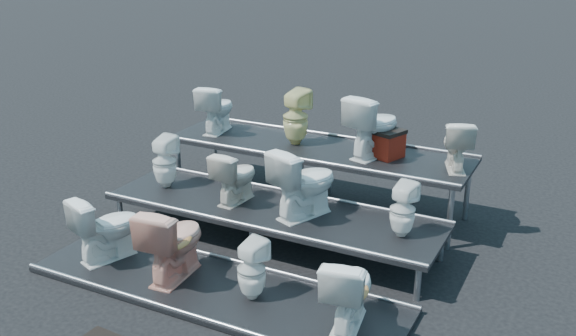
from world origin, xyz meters
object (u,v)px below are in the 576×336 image
at_px(toilet_4, 165,162).
at_px(red_crate, 384,144).
at_px(toilet_3, 348,290).
at_px(toilet_6, 304,182).
at_px(toilet_1, 173,241).
at_px(toilet_7, 403,210).
at_px(toilet_9, 296,117).
at_px(toilet_8, 217,108).
at_px(toilet_10, 373,125).
at_px(toilet_0, 107,227).
at_px(toilet_2, 252,270).
at_px(toilet_5, 235,176).
at_px(toilet_11, 457,144).

height_order(toilet_4, red_crate, red_crate).
height_order(toilet_3, toilet_4, toilet_4).
distance_m(toilet_4, toilet_6, 2.02).
xyz_separation_m(toilet_1, toilet_4, (-1.08, 1.30, 0.32)).
relative_size(toilet_1, red_crate, 1.93).
xyz_separation_m(toilet_7, toilet_9, (-1.95, 1.30, 0.47)).
relative_size(toilet_7, red_crate, 1.40).
height_order(toilet_8, toilet_10, toilet_10).
height_order(toilet_6, red_crate, toilet_6).
bearing_deg(red_crate, toilet_6, -89.09).
bearing_deg(toilet_0, toilet_8, -66.88).
relative_size(toilet_2, toilet_6, 0.77).
xyz_separation_m(toilet_6, toilet_9, (-0.76, 1.30, 0.36)).
height_order(toilet_0, red_crate, red_crate).
xyz_separation_m(toilet_5, toilet_6, (0.94, 0.00, 0.09)).
distance_m(toilet_6, toilet_10, 1.41).
bearing_deg(toilet_9, toilet_2, 120.45).
xyz_separation_m(toilet_0, red_crate, (2.38, 2.66, 0.57)).
height_order(toilet_5, red_crate, red_crate).
distance_m(toilet_9, toilet_11, 2.20).
xyz_separation_m(toilet_10, red_crate, (0.13, 0.06, -0.25)).
xyz_separation_m(toilet_2, toilet_8, (-2.07, 2.60, 0.82)).
relative_size(toilet_3, toilet_4, 1.10).
height_order(toilet_2, toilet_4, toilet_4).
relative_size(toilet_6, toilet_10, 1.02).
height_order(toilet_7, red_crate, red_crate).
relative_size(toilet_1, toilet_9, 1.12).
bearing_deg(toilet_10, toilet_4, 44.69).
bearing_deg(toilet_2, toilet_8, -38.73).
height_order(toilet_1, toilet_10, toilet_10).
xyz_separation_m(toilet_8, toilet_9, (1.28, 0.00, 0.03)).
distance_m(toilet_0, red_crate, 3.61).
distance_m(toilet_2, toilet_6, 1.39).
bearing_deg(toilet_2, toilet_9, -60.41).
distance_m(toilet_3, toilet_5, 2.44).
bearing_deg(toilet_2, toilet_5, -40.45).
xyz_separation_m(toilet_4, toilet_11, (3.46, 1.30, 0.37)).
xyz_separation_m(toilet_3, toilet_7, (0.10, 1.30, 0.33)).
xyz_separation_m(toilet_4, toilet_10, (2.38, 1.30, 0.47)).
bearing_deg(toilet_2, toilet_1, 12.74).
bearing_deg(toilet_5, toilet_9, -93.59).
distance_m(toilet_0, toilet_2, 1.91).
distance_m(toilet_7, red_crate, 1.55).
bearing_deg(toilet_5, toilet_0, 58.68).
height_order(toilet_8, toilet_9, toilet_9).
xyz_separation_m(toilet_3, toilet_5, (-2.03, 1.30, 0.35)).
relative_size(toilet_5, red_crate, 1.49).
xyz_separation_m(toilet_6, toilet_8, (-2.04, 1.30, 0.33)).
bearing_deg(toilet_8, toilet_10, 172.88).
relative_size(toilet_6, red_crate, 1.90).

